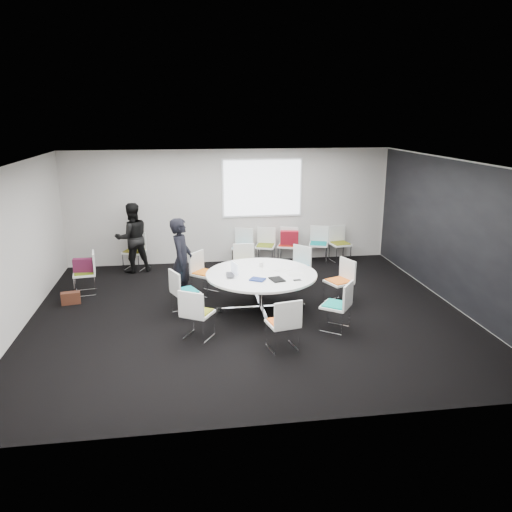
{
  "coord_description": "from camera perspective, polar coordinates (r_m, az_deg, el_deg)",
  "views": [
    {
      "loc": [
        -1.1,
        -8.65,
        3.62
      ],
      "look_at": [
        0.2,
        0.4,
        1.0
      ],
      "focal_mm": 35.0,
      "sensor_mm": 36.0,
      "label": 1
    }
  ],
  "objects": [
    {
      "name": "person_main",
      "position": [
        9.82,
        -8.49,
        -0.57
      ],
      "size": [
        0.51,
        0.69,
        1.7
      ],
      "primitive_type": "imported",
      "rotation": [
        0.0,
        0.0,
        1.39
      ],
      "color": "black",
      "rests_on": "ground"
    },
    {
      "name": "chair_back_e",
      "position": [
        12.82,
        9.54,
        0.64
      ],
      "size": [
        0.53,
        0.52,
        0.88
      ],
      "rotation": [
        0.0,
        0.0,
        3.32
      ],
      "color": "silver",
      "rests_on": "ground"
    },
    {
      "name": "chair_ring_f",
      "position": [
        8.4,
        -6.69,
        -7.59
      ],
      "size": [
        0.62,
        0.62,
        0.88
      ],
      "rotation": [
        0.0,
        0.0,
        5.75
      ],
      "color": "silver",
      "rests_on": "ground"
    },
    {
      "name": "chair_back_a",
      "position": [
        12.36,
        -1.56,
        0.28
      ],
      "size": [
        0.58,
        0.58,
        0.88
      ],
      "rotation": [
        0.0,
        0.0,
        2.8
      ],
      "color": "silver",
      "rests_on": "ground"
    },
    {
      "name": "red_jacket",
      "position": [
        12.2,
        3.84,
        2.1
      ],
      "size": [
        0.47,
        0.27,
        0.36
      ],
      "primitive_type": "cube",
      "rotation": [
        0.17,
        0.0,
        -0.26
      ],
      "color": "maroon",
      "rests_on": "chair_back_c"
    },
    {
      "name": "chair_person_back",
      "position": [
        12.3,
        -13.69,
        -0.25
      ],
      "size": [
        0.59,
        0.58,
        0.88
      ],
      "rotation": [
        0.0,
        0.0,
        2.78
      ],
      "color": "silver",
      "rests_on": "ground"
    },
    {
      "name": "chair_back_c",
      "position": [
        12.52,
        3.61,
        0.46
      ],
      "size": [
        0.59,
        0.58,
        0.88
      ],
      "rotation": [
        0.0,
        0.0,
        2.78
      ],
      "color": "silver",
      "rests_on": "ground"
    },
    {
      "name": "chair_ring_c",
      "position": [
        10.88,
        -1.32,
        -1.92
      ],
      "size": [
        0.48,
        0.46,
        0.88
      ],
      "rotation": [
        0.0,
        0.0,
        3.11
      ],
      "color": "silver",
      "rests_on": "ground"
    },
    {
      "name": "room_shell",
      "position": [
        9.01,
        -0.3,
        1.73
      ],
      "size": [
        8.08,
        7.08,
        2.88
      ],
      "color": "black",
      "rests_on": "ground"
    },
    {
      "name": "brown_bag",
      "position": [
        10.5,
        -20.41,
        -4.53
      ],
      "size": [
        0.38,
        0.22,
        0.24
      ],
      "primitive_type": "cube",
      "rotation": [
        0.0,
        0.0,
        0.18
      ],
      "color": "#462216",
      "rests_on": "ground"
    },
    {
      "name": "cup",
      "position": [
        9.75,
        0.59,
        -0.98
      ],
      "size": [
        0.08,
        0.08,
        0.09
      ],
      "primitive_type": "cylinder",
      "color": "white",
      "rests_on": "conference_table"
    },
    {
      "name": "papers_front",
      "position": [
        9.34,
        4.57,
        -2.07
      ],
      "size": [
        0.33,
        0.26,
        0.0
      ],
      "primitive_type": "cube",
      "rotation": [
        0.0,
        0.0,
        -0.17
      ],
      "color": "silver",
      "rests_on": "conference_table"
    },
    {
      "name": "chair_ring_e",
      "position": [
        9.37,
        -8.09,
        -5.1
      ],
      "size": [
        0.6,
        0.6,
        0.88
      ],
      "rotation": [
        0.0,
        0.0,
        5.14
      ],
      "color": "silver",
      "rests_on": "ground"
    },
    {
      "name": "projection_screen",
      "position": [
        12.39,
        0.73,
        7.77
      ],
      "size": [
        1.9,
        0.03,
        1.35
      ],
      "primitive_type": "cube",
      "color": "white",
      "rests_on": "room_shell"
    },
    {
      "name": "chair_ring_b",
      "position": [
        10.78,
        4.7,
        -2.14
      ],
      "size": [
        0.64,
        0.64,
        0.88
      ],
      "rotation": [
        0.0,
        0.0,
        2.33
      ],
      "color": "silver",
      "rests_on": "ground"
    },
    {
      "name": "chair_ring_d",
      "position": [
        10.39,
        -5.89,
        -2.88
      ],
      "size": [
        0.64,
        0.64,
        0.88
      ],
      "rotation": [
        0.0,
        0.0,
        4.03
      ],
      "color": "silver",
      "rests_on": "ground"
    },
    {
      "name": "conference_table",
      "position": [
        9.43,
        0.61,
        -3.17
      ],
      "size": [
        2.09,
        2.09,
        0.73
      ],
      "color": "silver",
      "rests_on": "ground"
    },
    {
      "name": "tablet_folio",
      "position": [
        8.98,
        0.17,
        -2.69
      ],
      "size": [
        0.33,
        0.31,
        0.03
      ],
      "primitive_type": "cube",
      "rotation": [
        0.0,
        0.0,
        -0.54
      ],
      "color": "navy",
      "rests_on": "conference_table"
    },
    {
      "name": "chair_spare_left",
      "position": [
        10.93,
        -18.88,
        -2.72
      ],
      "size": [
        0.52,
        0.53,
        0.88
      ],
      "rotation": [
        0.0,
        0.0,
        1.74
      ],
      "color": "silver",
      "rests_on": "ground"
    },
    {
      "name": "chair_ring_h",
      "position": [
        8.76,
        9.13,
        -6.66
      ],
      "size": [
        0.63,
        0.64,
        0.88
      ],
      "rotation": [
        0.0,
        0.0,
        7.22
      ],
      "color": "silver",
      "rests_on": "ground"
    },
    {
      "name": "maroon_bag",
      "position": [
        10.83,
        -19.12,
        -1.0
      ],
      "size": [
        0.4,
        0.15,
        0.28
      ],
      "primitive_type": "cube",
      "rotation": [
        0.0,
        0.0,
        -0.03
      ],
      "color": "#541632",
      "rests_on": "chair_spare_left"
    },
    {
      "name": "chair_back_b",
      "position": [
        12.43,
        1.07,
        0.38
      ],
      "size": [
        0.57,
        0.56,
        0.88
      ],
      "rotation": [
        0.0,
        0.0,
        2.84
      ],
      "color": "silver",
      "rests_on": "ground"
    },
    {
      "name": "chair_ring_a",
      "position": [
        9.97,
        9.45,
        -3.85
      ],
      "size": [
        0.59,
        0.59,
        0.88
      ],
      "rotation": [
        0.0,
        0.0,
        1.95
      ],
      "color": "silver",
      "rests_on": "ground"
    },
    {
      "name": "notebook_black",
      "position": [
        9.0,
        2.42,
        -2.69
      ],
      "size": [
        0.28,
        0.34,
        0.02
      ],
      "primitive_type": "cube",
      "rotation": [
        0.0,
        0.0,
        0.24
      ],
      "color": "black",
      "rests_on": "conference_table"
    },
    {
      "name": "laptop_lid",
      "position": [
        9.23,
        -2.5,
        -1.42
      ],
      "size": [
        0.1,
        0.29,
        0.22
      ],
      "primitive_type": "cube",
      "rotation": [
        0.0,
        0.0,
        1.86
      ],
      "color": "silver",
      "rests_on": "conference_table"
    },
    {
      "name": "chair_back_d",
      "position": [
        12.72,
        7.13,
        0.61
      ],
      "size": [
        0.58,
        0.57,
        0.88
      ],
      "rotation": [
        0.0,
        0.0,
        2.82
      ],
      "color": "silver",
      "rests_on": "ground"
    },
    {
      "name": "laptop",
      "position": [
        9.23,
        -2.67,
        -2.2
      ],
      "size": [
        0.24,
        0.36,
        0.03
      ],
      "primitive_type": "imported",
      "rotation": [
        0.0,
        0.0,
        1.53
      ],
      "color": "#333338",
      "rests_on": "conference_table"
    },
    {
      "name": "papers_right",
      "position": [
        9.57,
        3.15,
        -1.6
      ],
      "size": [
        0.37,
        0.33,
        0.0
      ],
      "primitive_type": "cube",
      "rotation": [
        0.0,
        0.0,
        0.54
      ],
      "color": "white",
      "rests_on": "conference_table"
    },
    {
      "name": "chair_ring_g",
      "position": [
        7.98,
        3.09,
        -8.83
      ],
      "size": [
        0.54,
        0.53,
        0.88
      ],
      "rotation": [
        0.0,
        0.0,
        6.49
      ],
      "color": "silver",
      "rests_on": "ground"
    },
    {
      "name": "person_back",
      "position": [
        12.01,
        -13.96,
        2.04
      ],
      "size": [
        0.96,
        0.85,
        1.65
      ],
      "primitive_type": "imported",
      "rotation": [
        0.0,
        0.0,
        3.48
      ],
      "color": "black",
      "rests_on": "ground"
    },
    {
      "name": "phone",
      "position": [
        9.01,
        4.73,
        -2.76
      ],
      "size": [
        0.15,
        0.09,
        0.01
      ],
      "primitive_type": "cube",
      "rotation": [
        0.0,
        0.0,
        0.12
      ],
      "color": "black",
      "rests_on": "conference_table"
    }
  ]
}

